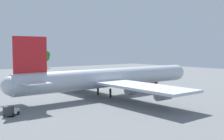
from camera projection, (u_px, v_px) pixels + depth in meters
The scene contains 7 objects.
ground_plane at pixel (112, 95), 94.28m from camera, with size 290.83×290.83×0.00m, color slate.
cargo_airplane at pixel (111, 78), 93.51m from camera, with size 72.71×66.54×18.86m.
baggage_tug at pixel (11, 111), 65.13m from camera, with size 4.14×4.01×2.35m.
maintenance_van at pixel (153, 84), 116.20m from camera, with size 3.69×2.77×2.21m.
fuel_truck at pixel (125, 77), 147.08m from camera, with size 4.88×4.01×2.20m.
safety_cone_nose at pixel (175, 86), 114.67m from camera, with size 0.47×0.47×0.67m, color orange.
tree_line_backdrop at pixel (16, 57), 214.73m from camera, with size 110.74×7.52×14.42m.
Camera 1 is at (-58.34, -72.91, 15.52)m, focal length 45.18 mm.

